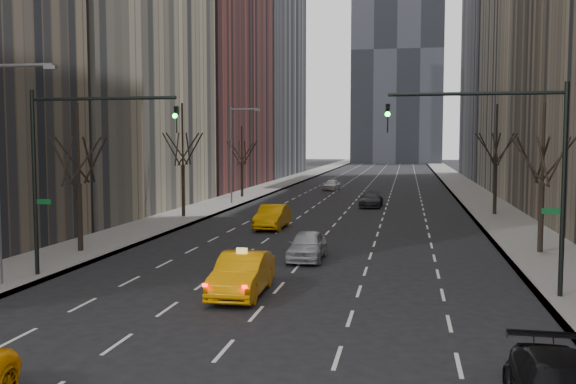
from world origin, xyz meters
The scene contains 18 objects.
sidewalk_left centered at (-12.25, 70.00, 0.07)m, with size 4.50×320.00×0.15m, color slate.
sidewalk_right centered at (12.25, 70.00, 0.07)m, with size 4.50×320.00×0.15m, color slate.
bld_left_far centered at (-21.50, 66.00, 22.00)m, with size 14.00×28.00×44.00m, color brown.
bld_left_deep centered at (-21.50, 96.00, 30.00)m, with size 14.00×30.00×60.00m, color slate.
tree_lw_b centered at (-12.00, 18.00, 3.72)m, with size 3.36×3.50×7.82m.
tree_lw_c centered at (-12.00, 34.00, 4.04)m, with size 3.36×3.50×8.74m.
tree_lw_d centered at (-12.00, 52.00, 3.56)m, with size 3.36×3.50×7.36m.
tree_rw_b centered at (12.00, 22.00, 3.72)m, with size 3.36×3.50×7.82m.
tree_rw_c centered at (12.00, 40.00, 4.04)m, with size 3.36×3.50×8.74m.
traffic_mast_left centered at (-9.11, 12.00, 5.49)m, with size 6.69×0.39×8.00m.
traffic_mast_right centered at (9.11, 12.00, 5.49)m, with size 6.69×0.39×8.00m.
streetlight_near centered at (-10.84, 10.00, 5.62)m, with size 2.83×0.22×9.00m.
streetlight_far centered at (-10.84, 45.00, 5.62)m, with size 2.83×0.22×9.00m.
taxi_sedan centered at (-1.17, 10.56, 0.81)m, with size 1.72×4.93×1.63m, color orange.
silver_sedan_ahead centered at (0.16, 18.35, 0.73)m, with size 1.71×4.26×1.45m, color #A5A7AD.
far_taxi centered at (-3.95, 29.41, 0.81)m, with size 1.71×4.90×1.61m, color orange.
far_suv_grey centered at (1.89, 45.23, 0.69)m, with size 1.93×4.76×1.38m, color #2B2B30.
far_car_white centered at (-3.97, 64.35, 0.67)m, with size 1.59×3.96×1.35m, color white.
Camera 1 is at (5.07, -13.21, 5.96)m, focal length 40.00 mm.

